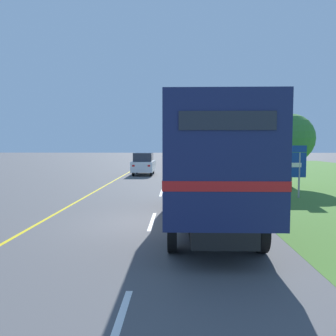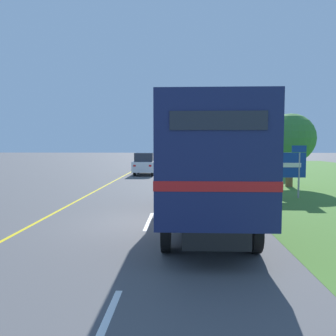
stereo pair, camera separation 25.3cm
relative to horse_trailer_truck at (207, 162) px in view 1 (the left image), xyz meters
The scene contains 14 objects.
ground_plane 2.72m from the horse_trailer_truck, behind, with size 200.00×200.00×0.00m, color #515154.
edge_line_yellow 15.39m from the horse_trailer_truck, 111.06° to the left, with size 0.12×59.05×0.01m, color yellow.
centre_dash_nearest 6.61m from the horse_trailer_truck, 106.44° to the right, with size 0.12×2.60×0.01m, color white.
centre_dash_near 2.76m from the horse_trailer_truck, 162.48° to the left, with size 0.12×2.60×0.01m, color white.
centre_dash_mid_a 7.66m from the horse_trailer_truck, 103.97° to the left, with size 0.12×2.60×0.01m, color white.
centre_dash_mid_b 14.03m from the horse_trailer_truck, 97.38° to the left, with size 0.12×2.60×0.01m, color white.
centre_dash_far 20.54m from the horse_trailer_truck, 95.00° to the left, with size 0.12×2.60×0.01m, color white.
centre_dash_farthest 27.10m from the horse_trailer_truck, 93.78° to the left, with size 0.12×2.60×0.01m, color white.
horse_trailer_truck is the anchor object (origin of this frame).
lead_car_white 18.32m from the horse_trailer_truck, 102.09° to the left, with size 1.80×4.06×1.90m.
lead_car_black_ahead 33.74m from the horse_trailer_truck, 89.62° to the left, with size 1.80×4.33×1.81m.
highway_sign 7.11m from the horse_trailer_truck, 52.88° to the left, with size 2.11×0.09×2.54m.
roadside_tree_near 11.72m from the horse_trailer_truck, 59.35° to the left, with size 3.03×3.03×4.48m.
roadside_tree_mid 20.93m from the horse_trailer_truck, 73.50° to the left, with size 4.78×4.78×6.03m.
Camera 1 is at (0.83, -10.60, 2.56)m, focal length 35.00 mm.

